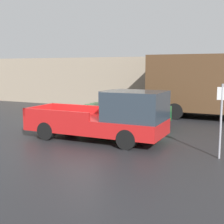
{
  "coord_description": "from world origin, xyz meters",
  "views": [
    {
      "loc": [
        6.52,
        -11.51,
        2.9
      ],
      "look_at": [
        0.96,
        0.35,
        1.0
      ],
      "focal_mm": 50.0,
      "sensor_mm": 36.0,
      "label": 1
    }
  ],
  "objects_px": {
    "delivery_truck": "(212,85)",
    "car": "(126,109)",
    "parking_sign": "(221,117)",
    "pickup_truck": "(109,118)"
  },
  "relations": [
    {
      "from": "pickup_truck",
      "to": "delivery_truck",
      "type": "xyz_separation_m",
      "value": [
        2.87,
        7.27,
        0.96
      ]
    },
    {
      "from": "pickup_truck",
      "to": "delivery_truck",
      "type": "height_order",
      "value": "delivery_truck"
    },
    {
      "from": "delivery_truck",
      "to": "car",
      "type": "bearing_deg",
      "value": -130.15
    },
    {
      "from": "car",
      "to": "delivery_truck",
      "type": "xyz_separation_m",
      "value": [
        3.48,
        4.12,
        1.03
      ]
    },
    {
      "from": "pickup_truck",
      "to": "car",
      "type": "bearing_deg",
      "value": 100.86
    },
    {
      "from": "pickup_truck",
      "to": "delivery_truck",
      "type": "relative_size",
      "value": 0.72
    },
    {
      "from": "car",
      "to": "pickup_truck",
      "type": "bearing_deg",
      "value": -79.14
    },
    {
      "from": "car",
      "to": "parking_sign",
      "type": "height_order",
      "value": "parking_sign"
    },
    {
      "from": "pickup_truck",
      "to": "car",
      "type": "xyz_separation_m",
      "value": [
        -0.6,
        3.15,
        -0.07
      ]
    },
    {
      "from": "pickup_truck",
      "to": "delivery_truck",
      "type": "distance_m",
      "value": 7.88
    }
  ]
}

